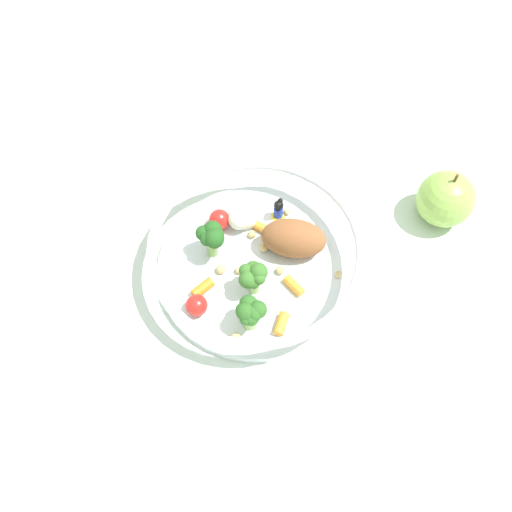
# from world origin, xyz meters

# --- Properties ---
(ground_plane) EXTENTS (2.40, 2.40, 0.00)m
(ground_plane) POSITION_xyz_m (0.00, 0.00, 0.00)
(ground_plane) COLOR silver
(food_container) EXTENTS (0.26, 0.26, 0.07)m
(food_container) POSITION_xyz_m (-0.01, 0.01, 0.03)
(food_container) COLOR white
(food_container) RESTS_ON ground_plane
(loose_apple) EXTENTS (0.07, 0.07, 0.09)m
(loose_apple) POSITION_xyz_m (-0.19, -0.17, 0.04)
(loose_apple) COLOR #8CB74C
(loose_apple) RESTS_ON ground_plane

